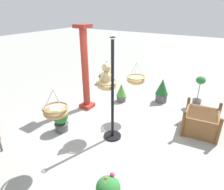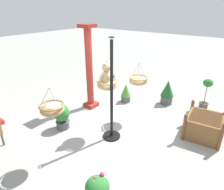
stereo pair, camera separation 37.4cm
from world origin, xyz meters
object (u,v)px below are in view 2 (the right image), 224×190
object	(u,v)px
teddy_bear	(106,75)
greenhouse_pillar_left	(89,70)
wooden_planter_box	(204,125)
potted_plant_fern_front	(167,92)
display_pole_central	(112,110)
potted_plant_small_succulent	(206,93)
hanging_basket_right_low	(138,80)
potted_plant_trailing_ivy	(62,116)
hanging_basket_left_high	(52,109)
potted_plant_conical_shrub	(126,93)
potted_plant_tall_leafy	(110,78)
hanging_basket_with_teddy	(107,84)

from	to	relation	value
teddy_bear	greenhouse_pillar_left	xyz separation A→B (m)	(0.79, 1.28, -0.32)
wooden_planter_box	potted_plant_fern_front	world-z (taller)	potted_plant_fern_front
display_pole_central	potted_plant_small_succulent	world-z (taller)	display_pole_central
hanging_basket_right_low	potted_plant_trailing_ivy	world-z (taller)	hanging_basket_right_low
wooden_planter_box	potted_plant_small_succulent	size ratio (longest dim) A/B	1.06
hanging_basket_right_low	wooden_planter_box	xyz separation A→B (m)	(0.26, -1.80, -0.89)
potted_plant_fern_front	potted_plant_small_succulent	distance (m)	1.18
hanging_basket_left_high	wooden_planter_box	distance (m)	3.70
display_pole_central	wooden_planter_box	bearing A→B (deg)	-51.83
greenhouse_pillar_left	potted_plant_conical_shrub	xyz separation A→B (m)	(0.97, -0.74, -0.92)
greenhouse_pillar_left	wooden_planter_box	xyz separation A→B (m)	(0.50, -3.39, -0.95)
hanging_basket_left_high	potted_plant_tall_leafy	xyz separation A→B (m)	(4.36, 1.91, -1.02)
hanging_basket_right_low	potted_plant_small_succulent	distance (m)	2.43
hanging_basket_with_teddy	wooden_planter_box	distance (m)	2.66
potted_plant_small_succulent	wooden_planter_box	bearing A→B (deg)	-166.95
hanging_basket_left_high	potted_plant_fern_front	bearing A→B (deg)	-11.30
hanging_basket_right_low	potted_plant_small_succulent	xyz separation A→B (m)	(1.85, -1.43, -0.65)
potted_plant_fern_front	potted_plant_conical_shrub	xyz separation A→B (m)	(-0.70, 1.19, -0.09)
potted_plant_fern_front	potted_plant_tall_leafy	distance (m)	2.74
potted_plant_small_succulent	hanging_basket_with_teddy	bearing A→B (deg)	149.33
hanging_basket_with_teddy	potted_plant_tall_leafy	size ratio (longest dim) A/B	1.55
hanging_basket_with_teddy	greenhouse_pillar_left	distance (m)	1.53
potted_plant_tall_leafy	teddy_bear	bearing A→B (deg)	-144.42
hanging_basket_left_high	display_pole_central	bearing A→B (deg)	-17.45
hanging_basket_right_low	potted_plant_tall_leafy	xyz separation A→B (m)	(1.84, 2.36, -0.95)
hanging_basket_right_low	greenhouse_pillar_left	size ratio (longest dim) A/B	0.24
display_pole_central	hanging_basket_left_high	world-z (taller)	display_pole_central
wooden_planter_box	potted_plant_conical_shrub	bearing A→B (deg)	79.94
greenhouse_pillar_left	wooden_planter_box	size ratio (longest dim) A/B	2.46
display_pole_central	potted_plant_fern_front	bearing A→B (deg)	-8.03
hanging_basket_left_high	greenhouse_pillar_left	bearing A→B (deg)	26.46
hanging_basket_with_teddy	potted_plant_conical_shrub	xyz separation A→B (m)	(1.76, 0.57, -1.00)
potted_plant_tall_leafy	potted_plant_small_succulent	size ratio (longest dim) A/B	0.47
greenhouse_pillar_left	potted_plant_trailing_ivy	bearing A→B (deg)	-169.71
hanging_basket_right_low	potted_plant_fern_front	distance (m)	1.65
hanging_basket_with_teddy	potted_plant_small_succulent	distance (m)	3.45
wooden_planter_box	potted_plant_small_succulent	distance (m)	1.66
potted_plant_fern_front	potted_plant_conical_shrub	bearing A→B (deg)	120.47
potted_plant_tall_leafy	potted_plant_small_succulent	bearing A→B (deg)	-89.78
hanging_basket_left_high	potted_plant_fern_front	xyz separation A→B (m)	(3.95, -0.79, -0.82)
wooden_planter_box	potted_plant_small_succulent	bearing A→B (deg)	13.05
teddy_bear	hanging_basket_left_high	xyz separation A→B (m)	(-1.49, 0.15, -0.32)
wooden_planter_box	potted_plant_fern_front	bearing A→B (deg)	51.40
teddy_bear	potted_plant_trailing_ivy	world-z (taller)	teddy_bear
teddy_bear	hanging_basket_right_low	distance (m)	1.14
hanging_basket_right_low	potted_plant_small_succulent	world-z (taller)	hanging_basket_right_low
wooden_planter_box	potted_plant_conical_shrub	world-z (taller)	wooden_planter_box
wooden_planter_box	potted_plant_small_succulent	xyz separation A→B (m)	(1.60, 0.37, 0.24)
wooden_planter_box	potted_plant_trailing_ivy	bearing A→B (deg)	121.39
wooden_planter_box	hanging_basket_right_low	bearing A→B (deg)	98.12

